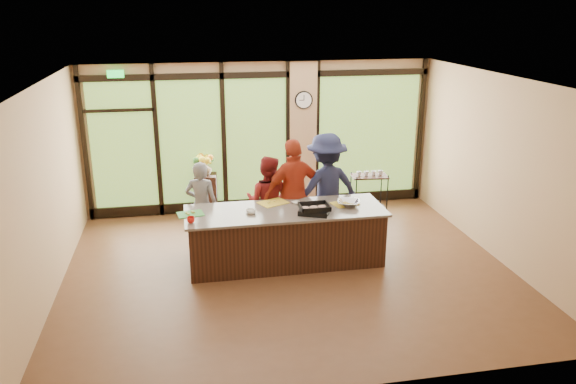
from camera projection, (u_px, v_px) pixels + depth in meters
name	position (u px, v px, depth m)	size (l,w,h in m)	color
floor	(289.00, 270.00, 8.99)	(7.00, 7.00, 0.00)	#55331E
ceiling	(289.00, 81.00, 8.05)	(7.00, 7.00, 0.00)	silver
back_wall	(261.00, 137.00, 11.32)	(7.00, 7.00, 0.00)	tan
left_wall	(45.00, 194.00, 7.90)	(6.00, 6.00, 0.00)	tan
right_wall	(499.00, 169.00, 9.14)	(6.00, 6.00, 0.00)	tan
window_wall	(269.00, 143.00, 11.34)	(6.90, 0.12, 3.00)	tan
island_base	(285.00, 237.00, 9.13)	(3.10, 1.00, 0.88)	black
countertop	(285.00, 211.00, 8.99)	(3.20, 1.10, 0.04)	#70665C
wall_clock	(304.00, 100.00, 11.11)	(0.36, 0.04, 0.36)	black
cook_left	(202.00, 205.00, 9.60)	(0.57, 0.37, 1.55)	slate
cook_midleft	(268.00, 201.00, 9.72)	(0.78, 0.61, 1.61)	maroon
cook_midright	(294.00, 193.00, 9.65)	(1.12, 0.47, 1.91)	#A32F19
cook_right	(326.00, 188.00, 9.86)	(1.26, 0.73, 1.95)	#191D39
roasting_pan	(314.00, 211.00, 8.80)	(0.46, 0.36, 0.08)	black
mixing_bowl	(348.00, 203.00, 9.14)	(0.36, 0.36, 0.09)	silver
cutting_board_left	(190.00, 214.00, 8.78)	(0.40, 0.30, 0.01)	#2D7E2E
cutting_board_center	(273.00, 203.00, 9.28)	(0.45, 0.34, 0.01)	gold
cutting_board_right	(345.00, 204.00, 9.24)	(0.41, 0.31, 0.01)	gold
prep_bowl_near	(250.00, 211.00, 8.86)	(0.14, 0.14, 0.04)	silver
prep_bowl_mid	(251.00, 212.00, 8.80)	(0.15, 0.15, 0.05)	silver
prep_bowl_far	(296.00, 203.00, 9.25)	(0.14, 0.14, 0.03)	silver
red_ramekin	(191.00, 220.00, 8.42)	(0.12, 0.12, 0.10)	red
flower_stand	(206.00, 195.00, 11.20)	(0.43, 0.43, 0.85)	black
flower_vase	(205.00, 168.00, 11.03)	(0.26, 0.26, 0.28)	olive
bar_cart	(369.00, 190.00, 11.08)	(0.74, 0.47, 0.96)	black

